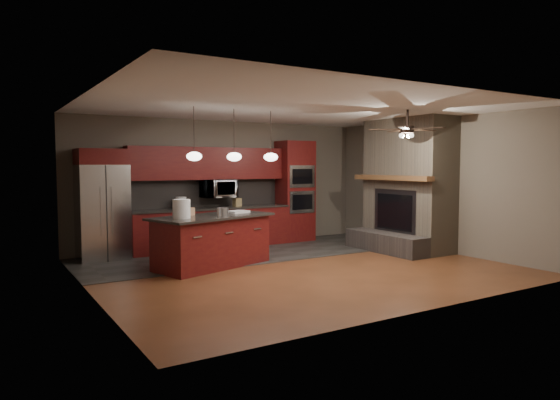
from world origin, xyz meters
TOP-DOWN VIEW (x-y plane):
  - ground at (0.00, 0.00)m, footprint 7.00×7.00m
  - ceiling at (0.00, 0.00)m, footprint 7.00×6.00m
  - back_wall at (0.00, 3.00)m, footprint 7.00×0.02m
  - right_wall at (3.50, 0.00)m, footprint 0.02×6.00m
  - left_wall at (-3.50, 0.00)m, footprint 0.02×6.00m
  - slate_tile_patch at (0.00, 1.80)m, footprint 7.00×2.40m
  - fireplace_column at (3.04, 0.40)m, footprint 1.30×2.10m
  - back_cabinetry at (-0.48, 2.74)m, footprint 3.59×0.64m
  - oven_tower at (1.70, 2.69)m, footprint 0.80×0.63m
  - microwave at (-0.27, 2.75)m, footprint 0.73×0.41m
  - refrigerator at (-2.76, 2.62)m, footprint 0.91×0.75m
  - kitchen_island at (-1.24, 0.90)m, footprint 2.41×1.62m
  - white_bucket at (-1.88, 0.72)m, footprint 0.37×0.37m
  - paint_can at (-1.09, 0.80)m, footprint 0.24×0.24m
  - paint_tray at (-0.63, 1.11)m, footprint 0.44×0.36m
  - cardboard_box at (-1.62, 1.11)m, footprint 0.26×0.25m
  - counter_bucket at (-1.15, 2.70)m, footprint 0.29×0.29m
  - counter_box at (0.13, 2.65)m, footprint 0.18×0.15m
  - pendant_left at (-1.65, 0.70)m, footprint 0.26×0.26m
  - pendant_center at (-0.90, 0.70)m, footprint 0.26×0.26m
  - pendant_right at (-0.15, 0.70)m, footprint 0.26×0.26m
  - ceiling_fan at (1.80, -0.80)m, footprint 1.27×1.33m

SIDE VIEW (x-z plane):
  - ground at x=0.00m, z-range 0.00..0.00m
  - slate_tile_patch at x=0.00m, z-range 0.00..0.01m
  - kitchen_island at x=-1.24m, z-range 0.00..0.92m
  - back_cabinetry at x=-0.48m, z-range -0.21..1.99m
  - paint_tray at x=-0.63m, z-range 0.92..0.96m
  - cardboard_box at x=-1.62m, z-range 0.92..1.06m
  - paint_can at x=-1.09m, z-range 0.92..1.06m
  - counter_box at x=0.13m, z-range 0.90..1.08m
  - counter_bucket at x=-1.15m, z-range 0.90..1.15m
  - refrigerator at x=-2.76m, z-range 0.00..2.12m
  - white_bucket at x=-1.88m, z-range 0.92..1.24m
  - oven_tower at x=1.70m, z-range 0.00..2.38m
  - fireplace_column at x=3.04m, z-range -0.10..2.70m
  - microwave at x=-0.27m, z-range 1.05..1.55m
  - back_wall at x=0.00m, z-range 0.00..2.80m
  - right_wall at x=3.50m, z-range 0.00..2.80m
  - left_wall at x=-3.50m, z-range 0.00..2.80m
  - pendant_left at x=-1.65m, z-range 1.51..2.42m
  - pendant_center at x=-0.90m, z-range 1.51..2.42m
  - pendant_right at x=-0.15m, z-range 1.51..2.42m
  - ceiling_fan at x=1.80m, z-range 2.25..2.66m
  - ceiling at x=0.00m, z-range 2.79..2.81m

